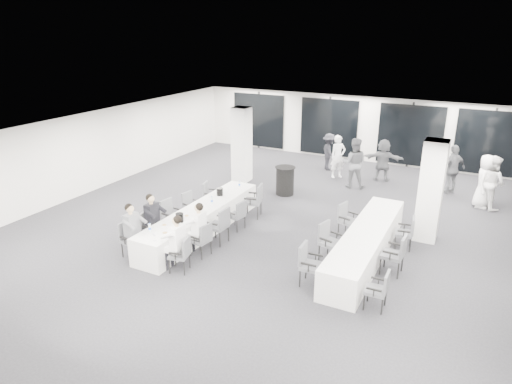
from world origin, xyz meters
The scene contains 43 objects.
room centered at (0.89, 1.11, 1.39)m, with size 14.04×16.04×2.84m.
column_left centered at (-2.80, 3.20, 1.40)m, with size 0.60×0.60×2.80m, color white.
column_right centered at (4.20, 1.00, 1.40)m, with size 0.60×0.60×2.80m, color white.
banquet_table_main centered at (-1.53, -1.48, 0.38)m, with size 0.90×5.00×0.75m, color silver.
banquet_table_side centered at (3.01, -0.85, 0.38)m, with size 0.90×5.00×0.75m, color silver.
cocktail_table centered at (-0.71, 2.52, 0.50)m, with size 0.71×0.71×0.99m.
chair_main_left_near centered at (-2.36, -3.48, 0.52)m, with size 0.51×0.56×0.91m.
chair_main_left_second centered at (-2.36, -2.71, 0.53)m, with size 0.54×0.58×0.92m.
chair_main_left_mid centered at (-2.36, -1.81, 0.54)m, with size 0.52×0.57×0.95m.
chair_main_left_fourth centered at (-2.36, -0.85, 0.49)m, with size 0.50×0.53×0.86m.
chair_main_left_far centered at (-2.36, 0.21, 0.50)m, with size 0.53×0.56×0.87m.
chair_main_right_near centered at (-0.71, -3.54, 0.50)m, with size 0.54×0.56×0.88m.
chair_main_right_second centered at (-0.70, -2.66, 0.51)m, with size 0.50×0.54×0.89m.
chair_main_right_mid centered at (-0.69, -1.83, 0.58)m, with size 0.53×0.59×1.02m.
chair_main_right_fourth centered at (-0.71, -0.83, 0.50)m, with size 0.50×0.54×0.87m.
chair_main_right_far centered at (-0.69, 0.23, 0.60)m, with size 0.63×0.66×1.04m.
chair_side_left_near centered at (2.17, -2.71, 0.56)m, with size 0.51×0.57×0.98m.
chair_side_left_mid centered at (2.17, -1.34, 0.55)m, with size 0.59×0.62×0.97m.
chair_side_left_far centered at (2.18, 0.22, 0.54)m, with size 0.58×0.60×0.94m.
chair_side_right_near centered at (3.83, -2.97, 0.50)m, with size 0.45×0.50×0.87m.
chair_side_right_mid centered at (3.84, -1.34, 0.57)m, with size 0.52×0.58×1.00m.
chair_side_right_far centered at (3.83, 0.13, 0.51)m, with size 0.52×0.56×0.90m.
seated_guest_a centered at (-2.20, -3.49, 0.81)m, with size 0.50×0.38×1.44m.
seated_guest_b centered at (-2.20, -2.70, 0.81)m, with size 0.50×0.38×1.44m.
seated_guest_c centered at (-0.86, -3.56, 0.81)m, with size 0.50×0.38×1.44m.
seated_guest_d centered at (-0.86, -2.65, 0.81)m, with size 0.50×0.38×1.44m.
standing_guest_a centered at (0.32, 5.25, 0.94)m, with size 0.68×0.55×1.88m, color white.
standing_guest_b centered at (1.19, 4.36, 1.04)m, with size 1.00×0.61×2.08m, color slate.
standing_guest_c centered at (-0.30, 6.04, 0.85)m, with size 1.11×0.56×1.71m, color black.
standing_guest_d centered at (4.43, 5.32, 0.98)m, with size 1.16×0.65×1.97m, color slate.
standing_guest_e centered at (5.48, 4.36, 0.99)m, with size 0.96×0.59×1.99m, color white.
standing_guest_f centered at (1.96, 5.63, 0.91)m, with size 1.68×0.65×1.83m, color slate.
standing_guest_g centered at (-3.48, 4.21, 1.04)m, with size 0.76×0.61×2.09m, color slate.
standing_guest_h centered at (5.68, 4.36, 0.99)m, with size 0.95×0.58×1.98m, color white.
ice_bucket_near centered at (-1.48, -2.54, 0.87)m, with size 0.21×0.21×0.23m, color black.
ice_bucket_far centered at (-1.60, -0.35, 0.86)m, with size 0.20×0.20×0.23m, color black.
water_bottle_a centered at (-1.78, -3.38, 0.85)m, with size 0.07×0.07×0.21m, color silver.
water_bottle_b centered at (-1.44, -1.05, 0.86)m, with size 0.07×0.07×0.21m, color silver.
water_bottle_c centered at (-1.44, 0.59, 0.85)m, with size 0.06×0.06×0.20m, color silver.
plate_a centered at (-1.70, -2.92, 0.76)m, with size 0.19×0.19×0.03m.
plate_b centered at (-1.39, -3.29, 0.76)m, with size 0.20×0.20×0.03m.
plate_c centered at (-1.55, -2.15, 0.76)m, with size 0.20×0.20×0.03m.
wine_glass centered at (-1.33, -3.74, 0.91)m, with size 0.08×0.08×0.21m.
Camera 1 is at (5.28, -11.35, 5.52)m, focal length 32.00 mm.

